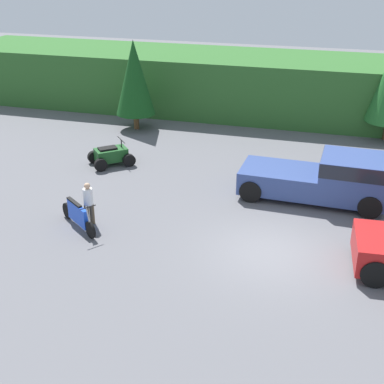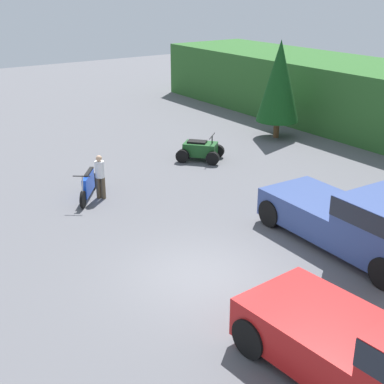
# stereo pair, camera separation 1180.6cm
# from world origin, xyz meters

# --- Properties ---
(ground_plane) EXTENTS (80.00, 80.00, 0.00)m
(ground_plane) POSITION_xyz_m (0.00, 0.00, 0.00)
(ground_plane) COLOR #5B5B60
(hillside_backdrop) EXTENTS (44.00, 6.00, 3.35)m
(hillside_backdrop) POSITION_xyz_m (0.00, 16.00, 1.68)
(hillside_backdrop) COLOR #2D6028
(hillside_backdrop) RESTS_ON ground_plane
(tree_left) EXTENTS (2.12, 2.12, 4.81)m
(tree_left) POSITION_xyz_m (-9.00, 11.05, 2.83)
(tree_left) COLOR brown
(tree_left) RESTS_ON ground_plane
(pickup_truck_second) EXTENTS (5.71, 2.46, 1.95)m
(pickup_truck_second) POSITION_xyz_m (1.57, 4.57, 1.03)
(pickup_truck_second) COLOR #334784
(pickup_truck_second) RESTS_ON ground_plane
(dirt_bike) EXTENTS (2.01, 1.54, 1.17)m
(dirt_bike) POSITION_xyz_m (-6.83, -0.16, 0.49)
(dirt_bike) COLOR black
(dirt_bike) RESTS_ON ground_plane
(quad_atv) EXTENTS (2.30, 2.24, 1.15)m
(quad_atv) POSITION_xyz_m (-8.17, 5.76, 0.45)
(quad_atv) COLOR black
(quad_atv) RESTS_ON ground_plane
(rider_person) EXTENTS (0.47, 0.47, 1.63)m
(rider_person) POSITION_xyz_m (-6.57, 0.20, 0.89)
(rider_person) COLOR brown
(rider_person) RESTS_ON ground_plane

